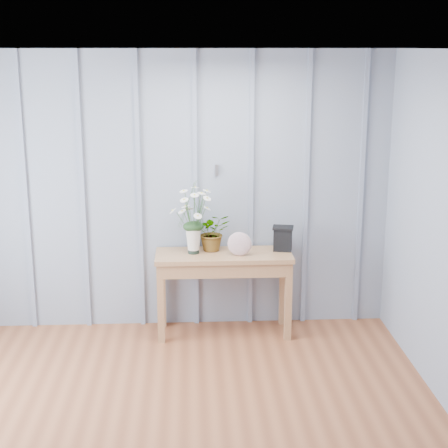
{
  "coord_description": "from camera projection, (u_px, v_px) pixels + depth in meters",
  "views": [
    {
      "loc": [
        0.19,
        -3.77,
        2.52
      ],
      "look_at": [
        0.49,
        1.94,
        1.03
      ],
      "focal_mm": 55.0,
      "sensor_mm": 36.0,
      "label": 1
    }
  ],
  "objects": [
    {
      "name": "felt_disc_vessel",
      "position": [
        240.0,
        244.0,
        5.94
      ],
      "size": [
        0.22,
        0.1,
        0.21
      ],
      "primitive_type": "ellipsoid",
      "rotation": [
        0.0,
        0.0,
        -0.19
      ],
      "color": "#8B5368",
      "rests_on": "sideboard"
    },
    {
      "name": "sideboard",
      "position": [
        224.0,
        266.0,
        6.06
      ],
      "size": [
        1.2,
        0.45,
        0.75
      ],
      "color": "#9A6D45",
      "rests_on": "ground"
    },
    {
      "name": "carved_box",
      "position": [
        283.0,
        238.0,
        6.09
      ],
      "size": [
        0.2,
        0.17,
        0.22
      ],
      "color": "black",
      "rests_on": "sideboard"
    },
    {
      "name": "room_shell",
      "position": [
        160.0,
        127.0,
        4.65
      ],
      "size": [
        4.0,
        4.5,
        2.5
      ],
      "color": "#8590A2",
      "rests_on": "ground"
    },
    {
      "name": "spider_plant",
      "position": [
        213.0,
        232.0,
        6.08
      ],
      "size": [
        0.34,
        0.3,
        0.34
      ],
      "primitive_type": "imported",
      "rotation": [
        0.0,
        0.0,
        0.14
      ],
      "color": "black",
      "rests_on": "sideboard"
    },
    {
      "name": "daisy_vase",
      "position": [
        193.0,
        210.0,
        5.94
      ],
      "size": [
        0.44,
        0.34,
        0.62
      ],
      "color": "black",
      "rests_on": "sideboard"
    }
  ]
}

